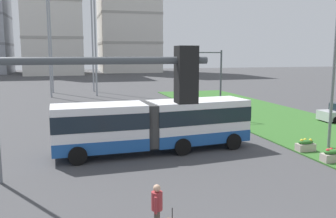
% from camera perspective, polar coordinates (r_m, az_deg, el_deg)
% --- Properties ---
extents(articulated_bus, '(11.96, 3.54, 3.00)m').
position_cam_1_polar(articulated_bus, '(21.48, -2.17, -2.47)').
color(articulated_bus, white).
rests_on(articulated_bus, ground).
extents(pedestrian_crossing, '(0.36, 0.54, 1.74)m').
position_cam_1_polar(pedestrian_crossing, '(11.93, -1.75, -15.14)').
color(pedestrian_crossing, '#4C4238').
rests_on(pedestrian_crossing, ground).
extents(flower_planter_2, '(1.10, 0.56, 0.74)m').
position_cam_1_polar(flower_planter_2, '(21.43, 24.41, -6.66)').
color(flower_planter_2, '#B7AD9E').
rests_on(flower_planter_2, grass_median).
extents(flower_planter_3, '(1.10, 0.56, 0.74)m').
position_cam_1_polar(flower_planter_3, '(23.13, 20.87, -5.35)').
color(flower_planter_3, '#B7AD9E').
rests_on(flower_planter_3, grass_median).
extents(traffic_light_near_left, '(4.15, 0.28, 5.94)m').
position_cam_1_polar(traffic_light_near_left, '(5.18, -24.05, -11.47)').
color(traffic_light_near_left, '#474C51').
rests_on(traffic_light_near_left, ground).
extents(traffic_light_far_right, '(3.75, 0.28, 6.11)m').
position_cam_1_polar(traffic_light_far_right, '(32.12, 6.39, 5.77)').
color(traffic_light_far_right, '#474C51').
rests_on(traffic_light_far_right, ground).
extents(streetlight_median, '(0.70, 0.28, 9.93)m').
position_cam_1_polar(streetlight_median, '(23.93, 24.76, 6.96)').
color(streetlight_median, slate).
rests_on(streetlight_median, ground).
extents(apartment_tower_westcentre, '(15.61, 19.73, 38.26)m').
position_cam_1_polar(apartment_tower_westcentre, '(109.39, -17.79, 15.35)').
color(apartment_tower_westcentre, silver).
rests_on(apartment_tower_westcentre, ground).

